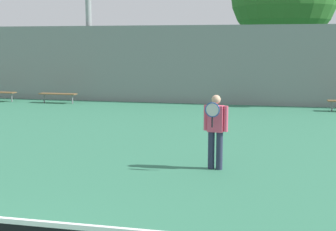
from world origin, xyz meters
name	(u,v)px	position (x,y,z in m)	size (l,w,h in m)	color
tennis_player	(216,128)	(2.60, 5.94, 0.89)	(0.52, 0.44, 1.60)	#282D47
bench_adjacent_court	(58,94)	(-5.55, 15.41, 0.40)	(1.70, 0.40, 0.44)	brown
back_fence	(185,65)	(0.00, 16.57, 1.72)	(32.03, 0.06, 3.43)	gray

